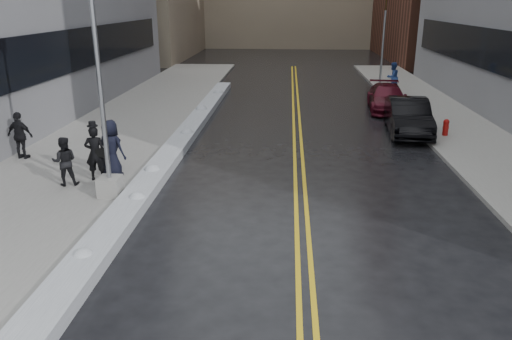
% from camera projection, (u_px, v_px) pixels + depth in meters
% --- Properties ---
extents(ground, '(160.00, 160.00, 0.00)m').
position_uv_depth(ground, '(208.00, 232.00, 13.19)').
color(ground, black).
rests_on(ground, ground).
extents(sidewalk_west, '(5.50, 50.00, 0.15)m').
position_uv_depth(sidewalk_west, '(118.00, 131.00, 22.97)').
color(sidewalk_west, gray).
rests_on(sidewalk_west, ground).
extents(sidewalk_east, '(4.00, 50.00, 0.15)m').
position_uv_depth(sidewalk_east, '(468.00, 137.00, 22.00)').
color(sidewalk_east, gray).
rests_on(sidewalk_east, ground).
extents(lane_line_left, '(0.12, 50.00, 0.01)m').
position_uv_depth(lane_line_left, '(294.00, 136.00, 22.49)').
color(lane_line_left, gold).
rests_on(lane_line_left, ground).
extents(lane_line_right, '(0.12, 50.00, 0.01)m').
position_uv_depth(lane_line_right, '(301.00, 136.00, 22.48)').
color(lane_line_right, gold).
rests_on(lane_line_right, ground).
extents(snow_ridge, '(0.90, 30.00, 0.34)m').
position_uv_depth(snow_ridge, '(180.00, 142.00, 20.85)').
color(snow_ridge, silver).
rests_on(snow_ridge, ground).
extents(lamppost, '(0.65, 0.65, 7.62)m').
position_uv_depth(lamppost, '(103.00, 119.00, 14.47)').
color(lamppost, gray).
rests_on(lamppost, sidewalk_west).
extents(fire_hydrant, '(0.26, 0.26, 0.73)m').
position_uv_depth(fire_hydrant, '(446.00, 126.00, 21.91)').
color(fire_hydrant, maroon).
rests_on(fire_hydrant, sidewalk_east).
extents(traffic_signal, '(0.16, 0.20, 6.00)m').
position_uv_depth(traffic_signal, '(383.00, 37.00, 34.24)').
color(traffic_signal, gray).
rests_on(traffic_signal, sidewalk_east).
extents(pedestrian_fedora, '(0.73, 0.54, 1.82)m').
position_uv_depth(pedestrian_fedora, '(95.00, 153.00, 16.30)').
color(pedestrian_fedora, black).
rests_on(pedestrian_fedora, sidewalk_west).
extents(pedestrian_b, '(0.91, 0.79, 1.59)m').
position_uv_depth(pedestrian_b, '(65.00, 161.00, 15.88)').
color(pedestrian_b, black).
rests_on(pedestrian_b, sidewalk_west).
extents(pedestrian_c, '(1.09, 0.87, 1.95)m').
position_uv_depth(pedestrian_c, '(111.00, 149.00, 16.59)').
color(pedestrian_c, black).
rests_on(pedestrian_c, sidewalk_west).
extents(pedestrian_d, '(1.10, 0.63, 1.77)m').
position_uv_depth(pedestrian_d, '(20.00, 135.00, 18.55)').
color(pedestrian_d, black).
rests_on(pedestrian_d, sidewalk_west).
extents(pedestrian_east, '(1.16, 1.10, 1.88)m').
position_uv_depth(pedestrian_east, '(392.00, 77.00, 32.26)').
color(pedestrian_east, navy).
rests_on(pedestrian_east, sidewalk_east).
extents(car_black, '(2.09, 5.00, 1.61)m').
position_uv_depth(car_black, '(408.00, 117.00, 22.60)').
color(car_black, black).
rests_on(car_black, ground).
extents(car_maroon, '(2.35, 4.98, 1.40)m').
position_uv_depth(car_maroon, '(387.00, 98.00, 27.50)').
color(car_maroon, '#450B17').
rests_on(car_maroon, ground).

